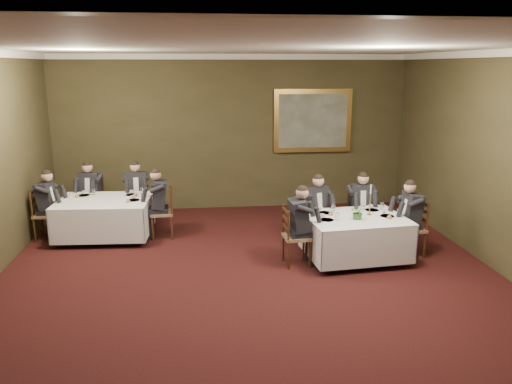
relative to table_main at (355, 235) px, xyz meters
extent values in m
plane|color=black|center=(-1.86, -1.47, -0.45)|extent=(10.00, 10.00, 0.00)
cube|color=silver|center=(-1.86, -1.47, 3.05)|extent=(8.00, 10.00, 0.10)
cube|color=#37331B|center=(-1.86, 3.53, 1.30)|extent=(8.00, 0.10, 3.50)
cube|color=white|center=(-1.86, 3.48, 2.99)|extent=(8.00, 0.10, 0.12)
cube|color=#32180E|center=(0.00, 0.00, 0.28)|extent=(1.69, 1.33, 0.04)
cube|color=white|center=(0.00, 0.00, 0.31)|extent=(1.75, 1.39, 0.02)
cube|color=white|center=(0.00, 0.00, -0.02)|extent=(1.77, 1.41, 0.65)
cube|color=#32180E|center=(-4.46, 1.63, 0.28)|extent=(1.73, 1.34, 0.04)
cube|color=white|center=(-4.46, 1.63, 0.31)|extent=(1.80, 1.40, 0.02)
cube|color=white|center=(-4.46, 1.63, -0.02)|extent=(1.82, 1.43, 0.65)
cube|color=olive|center=(-0.52, 0.80, 0.04)|extent=(0.55, 0.54, 0.05)
cube|color=#32180E|center=(-0.58, 0.98, 0.28)|extent=(0.37, 0.15, 0.54)
cube|color=black|center=(-0.52, 0.80, 0.41)|extent=(0.50, 0.43, 0.55)
sphere|color=tan|center=(-0.52, 0.80, 0.79)|extent=(0.27, 0.27, 0.21)
cube|color=olive|center=(0.37, 0.88, 0.04)|extent=(0.45, 0.43, 0.05)
cube|color=#32180E|center=(0.37, 1.07, 0.28)|extent=(0.38, 0.04, 0.54)
cube|color=black|center=(0.37, 0.88, 0.41)|extent=(0.43, 0.32, 0.55)
sphere|color=tan|center=(0.37, 0.88, 0.79)|extent=(0.22, 0.22, 0.21)
cube|color=olive|center=(-1.04, -0.09, 0.04)|extent=(0.45, 0.47, 0.05)
cube|color=#32180E|center=(-1.22, -0.11, 0.28)|extent=(0.06, 0.38, 0.54)
cube|color=black|center=(-1.04, -0.09, 0.41)|extent=(0.34, 0.44, 0.55)
sphere|color=tan|center=(-1.04, -0.09, 0.79)|extent=(0.23, 0.23, 0.21)
cube|color=olive|center=(1.04, 0.09, 0.04)|extent=(0.43, 0.45, 0.05)
cube|color=#32180E|center=(1.23, 0.10, 0.28)|extent=(0.04, 0.38, 0.54)
cube|color=black|center=(1.04, 0.09, 0.41)|extent=(0.32, 0.43, 0.55)
sphere|color=tan|center=(1.04, 0.09, 0.79)|extent=(0.22, 0.22, 0.21)
cube|color=olive|center=(-4.87, 2.54, 0.04)|extent=(0.52, 0.51, 0.05)
cube|color=#32180E|center=(-4.83, 2.72, 0.28)|extent=(0.38, 0.11, 0.54)
cube|color=black|center=(-4.87, 2.54, 0.41)|extent=(0.48, 0.40, 0.55)
sphere|color=tan|center=(-4.87, 2.54, 0.79)|extent=(0.25, 0.25, 0.21)
cube|color=olive|center=(-3.94, 2.48, 0.04)|extent=(0.49, 0.47, 0.05)
cube|color=#32180E|center=(-3.96, 2.67, 0.28)|extent=(0.38, 0.07, 0.54)
cube|color=black|center=(-3.94, 2.48, 0.41)|extent=(0.45, 0.36, 0.55)
sphere|color=tan|center=(-3.94, 2.48, 0.79)|extent=(0.23, 0.23, 0.21)
cube|color=olive|center=(-3.37, 1.57, 0.04)|extent=(0.44, 0.46, 0.05)
cube|color=#32180E|center=(-3.18, 1.58, 0.28)|extent=(0.05, 0.38, 0.54)
cube|color=black|center=(-3.37, 1.57, 0.41)|extent=(0.33, 0.43, 0.55)
sphere|color=tan|center=(-3.37, 1.57, 0.79)|extent=(0.22, 0.22, 0.21)
cube|color=olive|center=(-5.55, 1.69, 0.04)|extent=(0.45, 0.47, 0.05)
cube|color=#32180E|center=(-5.74, 1.71, 0.28)|extent=(0.06, 0.38, 0.54)
cube|color=black|center=(-5.55, 1.69, 0.41)|extent=(0.34, 0.44, 0.55)
sphere|color=tan|center=(-5.55, 1.69, 0.79)|extent=(0.23, 0.23, 0.21)
imported|color=#2D5926|center=(-0.01, -0.12, 0.46)|extent=(0.29, 0.26, 0.28)
cylinder|color=#B78E38|center=(0.27, 0.10, 0.33)|extent=(0.08, 0.08, 0.02)
cylinder|color=#B78E38|center=(0.27, 0.10, 0.52)|extent=(0.02, 0.02, 0.36)
cylinder|color=white|center=(0.27, 0.10, 0.78)|extent=(0.02, 0.02, 0.16)
cylinder|color=white|center=(-0.48, 0.30, 0.32)|extent=(0.25, 0.25, 0.01)
cylinder|color=white|center=(-0.48, 0.45, 0.35)|extent=(0.08, 0.08, 0.05)
cylinder|color=white|center=(-0.31, 0.30, 0.39)|extent=(0.06, 0.06, 0.14)
cylinder|color=white|center=(-4.90, 2.02, 0.32)|extent=(0.25, 0.25, 0.01)
cylinder|color=white|center=(-4.90, 2.17, 0.35)|extent=(0.08, 0.08, 0.05)
cylinder|color=white|center=(-4.73, 2.02, 0.39)|extent=(0.06, 0.06, 0.14)
cube|color=tan|center=(0.00, 3.47, 1.57)|extent=(1.81, 0.08, 1.44)
cube|color=#474A31|center=(0.00, 3.43, 1.57)|extent=(1.59, 0.01, 1.22)
camera|label=1|loc=(-2.59, -7.83, 2.80)|focal=35.00mm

